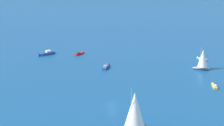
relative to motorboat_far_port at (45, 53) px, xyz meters
name	(u,v)px	position (x,y,z in m)	size (l,w,h in m)	color
ground_plane	(112,105)	(5.94, -69.45, -0.66)	(2000.00, 2000.00, 0.00)	navy
motorboat_far_port	(45,53)	(0.00, 0.00, 0.00)	(8.66, 4.01, 2.44)	#23478C
motorboat_offshore	(80,53)	(15.14, -5.12, -0.22)	(5.51, 4.04, 1.61)	#B21E1E
motorboat_trailing	(214,86)	(48.26, -66.90, -0.24)	(3.22, 5.44, 1.54)	gold
motorboat_ahead	(106,67)	(19.17, -29.37, -0.14)	(5.32, 6.34, 1.92)	#23478C
sailboat_mid_cluster	(203,59)	(55.86, -46.35, 3.80)	(7.44, 6.10, 9.75)	#9E9993
sailboat_outer_ring_a	(134,112)	(4.32, -91.27, 5.71)	(11.20, 7.60, 13.95)	#33704C
motorboat_outer_ring_b	(202,59)	(63.63, -33.53, -0.26)	(3.01, 5.18, 1.46)	white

